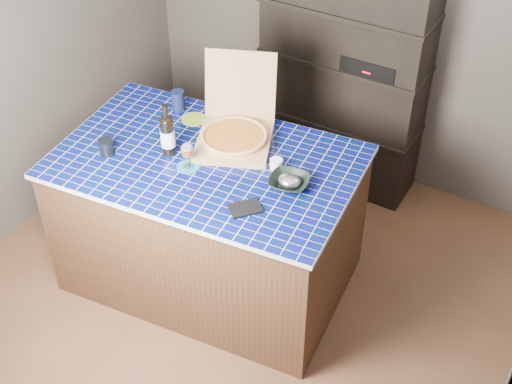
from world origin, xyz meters
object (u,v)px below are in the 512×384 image
Objects in this scene: kitchen_island at (210,221)px; dvd_case at (245,208)px; pizza_box at (235,133)px; wine_glass at (187,151)px; bowl at (289,182)px; mead_bottle at (168,134)px.

kitchen_island is 10.91× the size of dvd_case.
pizza_box is 0.37m from wine_glass.
pizza_box is 0.54m from bowl.
dvd_case is (0.38, -0.51, -0.06)m from pizza_box.
kitchen_island is 5.60× the size of mead_bottle.
kitchen_island is 0.67m from mead_bottle.
mead_bottle is 0.72m from dvd_case.
kitchen_island is 0.72m from dvd_case.
pizza_box is at bearing 156.98° from bowl.
mead_bottle reaches higher than bowl.
pizza_box reaches higher than dvd_case.
wine_glass is at bearing -156.95° from dvd_case.
pizza_box is 4.04× the size of wine_glass.
mead_bottle is (-0.23, -0.05, 0.63)m from kitchen_island.
kitchen_island is 0.63m from wine_glass.
pizza_box reaches higher than bowl.
bowl is at bearing 5.94° from mead_bottle.
pizza_box is 0.42m from mead_bottle.
pizza_box is 3.84× the size of dvd_case.
pizza_box is 2.92× the size of bowl.
dvd_case is at bearing -18.02° from mead_bottle.
dvd_case is at bearing -75.67° from pizza_box.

